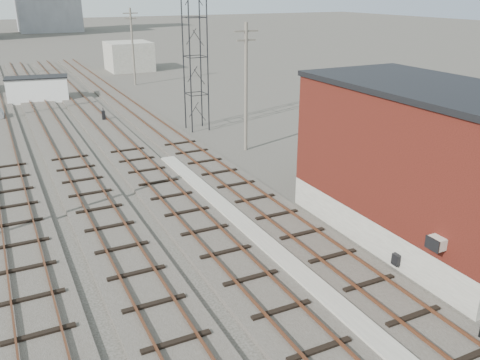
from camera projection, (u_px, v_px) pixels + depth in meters
ground at (78, 86)px, 61.44m from camera, size 320.00×320.00×0.00m
track_right at (149, 121)px, 44.83m from camera, size 3.20×90.00×0.39m
track_mid_right at (103, 126)px, 43.17m from camera, size 3.20×90.00×0.39m
track_mid_left at (54, 132)px, 41.51m from camera, size 3.20×90.00×0.39m
track_left at (1, 138)px, 39.85m from camera, size 3.20×90.00×0.39m
platform_curb at (267, 246)px, 23.03m from camera, size 0.90×28.00×0.26m
brick_building at (425, 164)px, 23.01m from camera, size 6.54×12.20×7.22m
lattice_tower at (195, 37)px, 40.11m from camera, size 1.60×1.60×15.00m
utility_pole_right_a at (246, 84)px, 35.61m from camera, size 1.80×0.24×9.00m
utility_pole_right_b at (133, 45)px, 60.76m from camera, size 1.80×0.24×9.00m
shed_right at (129, 56)px, 72.85m from camera, size 6.00×6.00×4.00m
switch_stand at (104, 116)px, 44.96m from camera, size 0.28×0.28×1.18m
site_trailer at (38, 89)px, 52.87m from camera, size 6.45×3.51×2.58m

